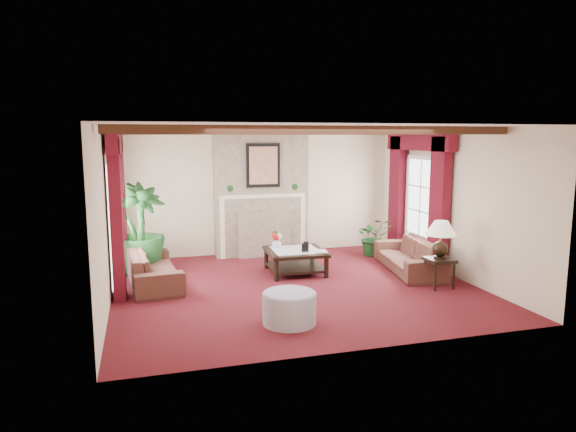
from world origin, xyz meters
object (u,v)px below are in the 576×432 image
object	(u,v)px
side_table	(439,273)
ottoman	(289,308)
potted_palm	(140,248)
coffee_table	(295,261)
sofa_right	(410,251)
sofa_left	(153,262)

from	to	relation	value
side_table	ottoman	world-z (taller)	side_table
potted_palm	side_table	bearing A→B (deg)	-26.22
potted_palm	side_table	xyz separation A→B (m)	(4.88, -2.40, -0.22)
side_table	ottoman	bearing A→B (deg)	-162.29
potted_palm	side_table	world-z (taller)	potted_palm
coffee_table	side_table	size ratio (longest dim) A/B	2.09
sofa_right	coffee_table	bearing A→B (deg)	-93.35
sofa_left	sofa_right	world-z (taller)	sofa_right
coffee_table	side_table	xyz separation A→B (m)	(2.08, -1.58, 0.04)
coffee_table	potted_palm	bearing A→B (deg)	166.23
sofa_left	side_table	distance (m)	4.93
sofa_right	coffee_table	world-z (taller)	sofa_right
potted_palm	coffee_table	bearing A→B (deg)	-16.31
sofa_right	coffee_table	size ratio (longest dim) A/B	1.96
sofa_right	sofa_left	bearing A→B (deg)	-86.53
potted_palm	ottoman	xyz separation A→B (m)	(1.96, -3.33, -0.26)
sofa_right	potted_palm	bearing A→B (deg)	-95.62
sofa_left	side_table	xyz separation A→B (m)	(4.67, -1.57, -0.14)
sofa_left	potted_palm	distance (m)	0.86
sofa_right	side_table	bearing A→B (deg)	6.01
sofa_left	sofa_right	xyz separation A→B (m)	(4.73, -0.46, 0.00)
sofa_left	sofa_right	distance (m)	4.75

